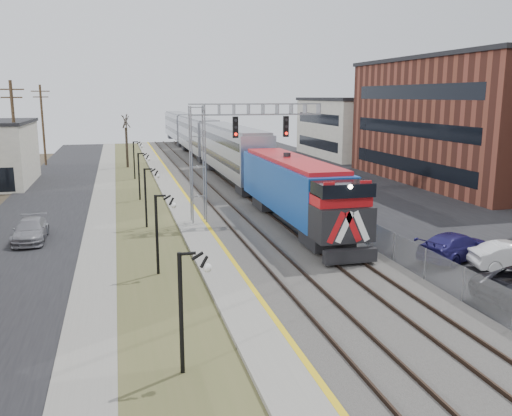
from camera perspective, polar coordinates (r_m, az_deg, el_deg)
name	(u,v)px	position (r m, az deg, el deg)	size (l,w,h in m)	color
street_west	(41,212)	(44.03, -21.72, -0.40)	(7.00, 120.00, 0.04)	black
sidewalk	(102,209)	(43.66, -15.86, -0.08)	(2.00, 120.00, 0.08)	gray
grass_median	(142,207)	(43.67, -11.93, 0.10)	(4.00, 120.00, 0.06)	#4E512B
platform	(180,204)	(43.87, -8.02, 0.41)	(2.00, 120.00, 0.24)	gray
ballast_bed	(241,201)	(44.68, -1.64, 0.71)	(8.00, 120.00, 0.20)	#595651
parking_lot	(373,196)	(48.72, 12.26, 1.27)	(16.00, 120.00, 0.04)	black
platform_edge	(191,202)	(43.95, -6.89, 0.63)	(0.24, 120.00, 0.01)	gold
track_near	(217,200)	(44.26, -4.17, 0.80)	(1.58, 120.00, 0.15)	#2D2119
track_far	(258,198)	(44.99, 0.22, 1.02)	(1.58, 120.00, 0.15)	#2D2119
train	(207,142)	(69.86, -5.19, 6.98)	(3.00, 85.85, 5.33)	#124398
signal_gantry	(223,142)	(36.55, -3.52, 6.92)	(9.00, 1.07, 8.15)	gray
lampposts	(157,234)	(26.95, -10.43, -2.72)	(0.14, 62.14, 4.00)	black
fence	(289,191)	(45.65, 3.50, 1.82)	(0.04, 120.00, 1.60)	gray
bare_trees	(29,171)	(47.59, -22.78, 3.65)	(12.30, 42.30, 5.95)	#382D23
car_lot_d	(455,247)	(30.87, 20.26, -3.87)	(2.03, 4.98, 1.45)	navy
car_lot_e	(321,188)	(47.33, 6.83, 2.13)	(1.93, 4.79, 1.63)	gray
car_street_b	(30,231)	(35.36, -22.65, -2.23)	(1.84, 4.54, 1.32)	gray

